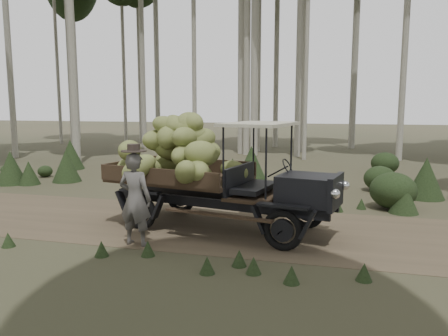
# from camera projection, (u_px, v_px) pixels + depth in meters

# --- Properties ---
(ground) EXTENTS (120.00, 120.00, 0.00)m
(ground) POSITION_uv_depth(u_px,v_px,m) (167.00, 223.00, 10.58)
(ground) COLOR #473D2B
(ground) RESTS_ON ground
(dirt_track) EXTENTS (70.00, 4.00, 0.01)m
(dirt_track) POSITION_uv_depth(u_px,v_px,m) (167.00, 223.00, 10.58)
(dirt_track) COLOR brown
(dirt_track) RESTS_ON ground
(banana_truck) EXTENTS (5.59, 2.96, 2.76)m
(banana_truck) POSITION_uv_depth(u_px,v_px,m) (195.00, 157.00, 10.02)
(banana_truck) COLOR black
(banana_truck) RESTS_ON ground
(farmer) EXTENTS (0.72, 0.54, 2.07)m
(farmer) POSITION_uv_depth(u_px,v_px,m) (135.00, 198.00, 8.77)
(farmer) COLOR #54514D
(farmer) RESTS_ON ground
(undergrowth) EXTENTS (22.90, 22.63, 1.40)m
(undergrowth) POSITION_uv_depth(u_px,v_px,m) (156.00, 211.00, 9.49)
(undergrowth) COLOR #233319
(undergrowth) RESTS_ON ground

